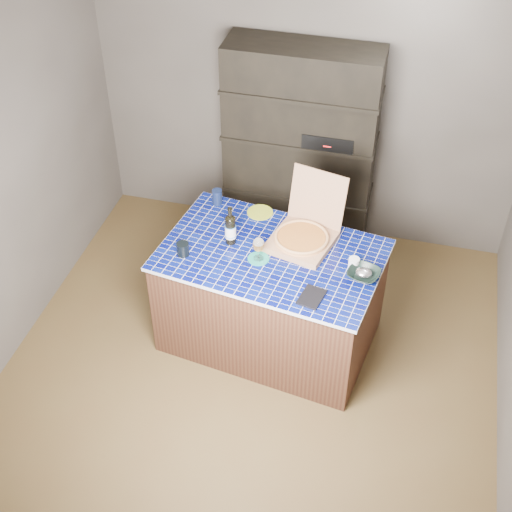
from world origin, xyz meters
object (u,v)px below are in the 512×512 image
(wine_glass, at_px, (259,245))
(dvd_case, at_px, (312,297))
(bowl, at_px, (364,274))
(kitchen_island, at_px, (271,297))
(mead_bottle, at_px, (230,229))
(pizza_box, at_px, (303,235))

(wine_glass, bearing_deg, dvd_case, -33.68)
(wine_glass, xyz_separation_m, dvd_case, (0.43, -0.28, -0.12))
(bowl, bearing_deg, kitchen_island, 172.87)
(mead_bottle, xyz_separation_m, dvd_case, (0.66, -0.41, -0.11))
(mead_bottle, bearing_deg, bowl, -7.86)
(kitchen_island, relative_size, bowl, 7.73)
(pizza_box, height_order, wine_glass, pizza_box)
(bowl, bearing_deg, wine_glass, 179.74)
(pizza_box, distance_m, wine_glass, 0.37)
(dvd_case, bearing_deg, kitchen_island, 146.27)
(kitchen_island, bearing_deg, mead_bottle, 178.87)
(kitchen_island, xyz_separation_m, mead_bottle, (-0.31, 0.05, 0.53))
(mead_bottle, bearing_deg, dvd_case, -32.00)
(kitchen_island, relative_size, mead_bottle, 5.47)
(dvd_case, height_order, bowl, bowl)
(kitchen_island, relative_size, pizza_box, 2.80)
(mead_bottle, relative_size, bowl, 1.41)
(pizza_box, bearing_deg, bowl, -15.33)
(kitchen_island, distance_m, mead_bottle, 0.62)
(wine_glass, bearing_deg, kitchen_island, 47.02)
(kitchen_island, bearing_deg, bowl, 1.16)
(kitchen_island, distance_m, dvd_case, 0.66)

